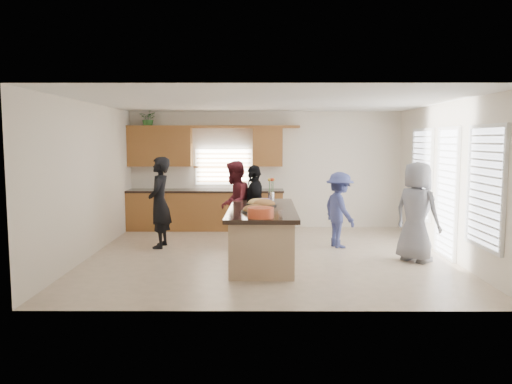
{
  "coord_description": "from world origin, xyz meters",
  "views": [
    {
      "loc": [
        -0.18,
        -9.02,
        2.13
      ],
      "look_at": [
        -0.21,
        0.28,
        1.15
      ],
      "focal_mm": 35.0,
      "sensor_mm": 36.0,
      "label": 1
    }
  ],
  "objects_px": {
    "woman_left_front": "(254,206)",
    "woman_right_front": "(417,212)",
    "woman_left_mid": "(235,203)",
    "woman_right_back": "(339,210)",
    "island": "(262,236)",
    "woman_left_back": "(160,202)",
    "salad_bowl": "(261,212)"
  },
  "relations": [
    {
      "from": "salad_bowl",
      "to": "woman_right_front",
      "type": "height_order",
      "value": "woman_right_front"
    },
    {
      "from": "island",
      "to": "salad_bowl",
      "type": "height_order",
      "value": "salad_bowl"
    },
    {
      "from": "salad_bowl",
      "to": "woman_left_front",
      "type": "height_order",
      "value": "woman_left_front"
    },
    {
      "from": "woman_left_back",
      "to": "woman_left_front",
      "type": "xyz_separation_m",
      "value": [
        1.86,
        0.05,
        -0.08
      ]
    },
    {
      "from": "salad_bowl",
      "to": "woman_left_back",
      "type": "xyz_separation_m",
      "value": [
        -1.98,
        2.26,
        -0.14
      ]
    },
    {
      "from": "island",
      "to": "woman_right_front",
      "type": "height_order",
      "value": "woman_right_front"
    },
    {
      "from": "woman_right_front",
      "to": "salad_bowl",
      "type": "bearing_deg",
      "value": 74.1
    },
    {
      "from": "island",
      "to": "woman_right_back",
      "type": "height_order",
      "value": "woman_right_back"
    },
    {
      "from": "island",
      "to": "woman_left_back",
      "type": "bearing_deg",
      "value": 151.34
    },
    {
      "from": "island",
      "to": "woman_right_front",
      "type": "distance_m",
      "value": 2.73
    },
    {
      "from": "woman_left_mid",
      "to": "woman_right_front",
      "type": "xyz_separation_m",
      "value": [
        3.24,
        -1.33,
        0.02
      ]
    },
    {
      "from": "island",
      "to": "woman_left_back",
      "type": "height_order",
      "value": "woman_left_back"
    },
    {
      "from": "woman_right_back",
      "to": "woman_right_front",
      "type": "xyz_separation_m",
      "value": [
        1.15,
        -1.16,
        0.13
      ]
    },
    {
      "from": "woman_left_mid",
      "to": "woman_left_front",
      "type": "bearing_deg",
      "value": 83.24
    },
    {
      "from": "island",
      "to": "salad_bowl",
      "type": "distance_m",
      "value": 1.26
    },
    {
      "from": "salad_bowl",
      "to": "woman_right_front",
      "type": "relative_size",
      "value": 0.23
    },
    {
      "from": "salad_bowl",
      "to": "woman_left_back",
      "type": "relative_size",
      "value": 0.22
    },
    {
      "from": "salad_bowl",
      "to": "woman_left_front",
      "type": "relative_size",
      "value": 0.25
    },
    {
      "from": "salad_bowl",
      "to": "woman_left_mid",
      "type": "xyz_separation_m",
      "value": [
        -0.51,
        2.46,
        -0.18
      ]
    },
    {
      "from": "woman_left_front",
      "to": "woman_right_front",
      "type": "bearing_deg",
      "value": 61.99
    },
    {
      "from": "woman_left_mid",
      "to": "woman_right_front",
      "type": "height_order",
      "value": "woman_right_front"
    },
    {
      "from": "woman_left_mid",
      "to": "woman_right_back",
      "type": "height_order",
      "value": "woman_left_mid"
    },
    {
      "from": "woman_right_front",
      "to": "woman_left_mid",
      "type": "bearing_deg",
      "value": 29.22
    },
    {
      "from": "salad_bowl",
      "to": "woman_right_back",
      "type": "relative_size",
      "value": 0.27
    },
    {
      "from": "woman_left_mid",
      "to": "island",
      "type": "bearing_deg",
      "value": 36.19
    },
    {
      "from": "woman_left_front",
      "to": "woman_left_mid",
      "type": "bearing_deg",
      "value": -116.51
    },
    {
      "from": "woman_left_mid",
      "to": "woman_right_back",
      "type": "bearing_deg",
      "value": 99.67
    },
    {
      "from": "salad_bowl",
      "to": "woman_right_back",
      "type": "height_order",
      "value": "woman_right_back"
    },
    {
      "from": "woman_left_back",
      "to": "woman_right_back",
      "type": "xyz_separation_m",
      "value": [
        3.55,
        0.04,
        -0.15
      ]
    },
    {
      "from": "island",
      "to": "woman_left_mid",
      "type": "bearing_deg",
      "value": 112.9
    },
    {
      "from": "woman_left_mid",
      "to": "woman_right_back",
      "type": "xyz_separation_m",
      "value": [
        2.09,
        -0.17,
        -0.11
      ]
    },
    {
      "from": "island",
      "to": "woman_left_mid",
      "type": "xyz_separation_m",
      "value": [
        -0.54,
        1.35,
        0.4
      ]
    }
  ]
}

